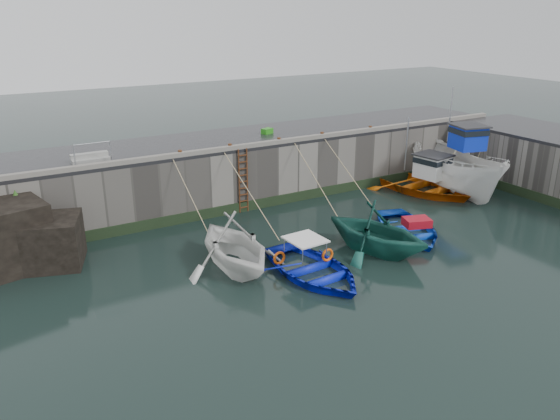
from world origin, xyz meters
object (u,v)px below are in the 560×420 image
ladder (243,181)px  bollard_a (180,153)px  boat_far_orange (422,184)px  fish_crate (267,131)px  boat_near_white (235,268)px  boat_far_white (457,171)px  bollard_b (230,147)px  bollard_d (322,135)px  boat_near_blue (313,275)px  bollard_e (370,128)px  boat_near_navy (407,233)px  bollard_c (279,140)px  boat_near_blacktrim (375,251)px

ladder → bollard_a: 3.47m
boat_far_orange → fish_crate: size_ratio=11.50×
boat_near_white → bollard_a: (0.11, 5.75, 3.30)m
boat_far_white → boat_far_orange: boat_far_white is taller
boat_far_white → bollard_b: bearing=178.4°
ladder → bollard_d: bearing=4.0°
boat_near_white → bollard_b: bollard_b is taller
boat_near_blue → boat_far_orange: boat_far_orange is taller
bollard_a → bollard_d: same height
bollard_e → boat_far_white: bearing=-43.6°
ladder → fish_crate: size_ratio=5.44×
boat_near_blue → ladder: bearing=80.2°
boat_near_navy → fish_crate: bearing=123.4°
ladder → boat_far_white: boat_far_white is taller
boat_far_white → fish_crate: boat_far_white is taller
boat_far_white → bollard_e: size_ratio=28.51×
bollard_d → bollard_e: (3.20, 0.00, 0.00)m
bollard_c → fish_crate: bearing=76.1°
fish_crate → bollard_d: fish_crate is taller
boat_far_orange → boat_near_white: bearing=-174.8°
boat_far_orange → bollard_a: size_ratio=24.17×
boat_near_navy → bollard_a: bearing=159.6°
boat_far_orange → bollard_e: 4.19m
boat_near_blue → bollard_a: bearing=102.0°
bollard_b → bollard_c: bearing=0.0°
bollard_b → boat_near_blacktrim: bearing=-66.8°
boat_near_blacktrim → bollard_a: (-5.61, 7.27, 3.30)m
boat_near_blacktrim → bollard_c: size_ratio=16.57×
bollard_c → bollard_a: bearing=180.0°
boat_far_orange → bollard_c: 8.62m
boat_near_white → bollard_d: bollard_d is taller
boat_near_blue → fish_crate: bearing=67.0°
boat_near_blacktrim → boat_near_navy: bearing=-0.7°
boat_near_blacktrim → boat_near_blue: bearing=171.2°
fish_crate → bollard_e: bearing=-42.1°
boat_far_white → boat_far_orange: bearing=159.0°
boat_near_navy → boat_far_orange: bearing=59.2°
bollard_d → bollard_e: size_ratio=1.00×
boat_near_white → fish_crate: bearing=54.1°
ladder → boat_far_orange: 10.25m
boat_near_white → bollard_b: 7.13m
bollard_d → ladder: bearing=-176.0°
boat_near_blacktrim → bollard_b: (-3.11, 7.27, 3.30)m
boat_near_white → bollard_e: bollard_e is taller
boat_far_white → bollard_a: 15.01m
ladder → bollard_d: 5.11m
bollard_c → bollard_e: 5.80m
boat_near_white → boat_near_blue: bearing=-42.1°
bollard_d → bollard_c: bearing=180.0°
boat_far_orange → bollard_b: bearing=158.1°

